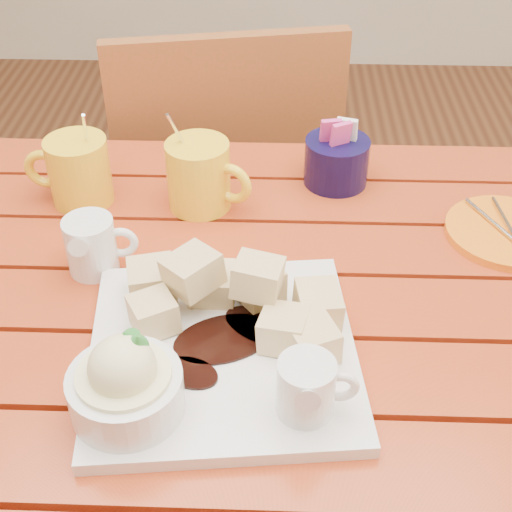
{
  "coord_description": "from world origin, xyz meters",
  "views": [
    {
      "loc": [
        0.07,
        -0.65,
        1.33
      ],
      "look_at": [
        0.05,
        0.0,
        0.82
      ],
      "focal_mm": 50.0,
      "sensor_mm": 36.0,
      "label": 1
    }
  ],
  "objects_px": {
    "coffee_mug_left": "(77,170)",
    "chair_far": "(225,198)",
    "orange_saucer": "(508,232)",
    "coffee_mug_right": "(200,175)",
    "table": "(218,363)",
    "dessert_plate": "(205,348)"
  },
  "relations": [
    {
      "from": "coffee_mug_left",
      "to": "chair_far",
      "type": "height_order",
      "value": "coffee_mug_left"
    },
    {
      "from": "orange_saucer",
      "to": "chair_far",
      "type": "bearing_deg",
      "value": 133.07
    },
    {
      "from": "coffee_mug_left",
      "to": "coffee_mug_right",
      "type": "xyz_separation_m",
      "value": [
        0.18,
        -0.01,
        0.0
      ]
    },
    {
      "from": "table",
      "to": "coffee_mug_left",
      "type": "xyz_separation_m",
      "value": [
        -0.21,
        0.22,
        0.16
      ]
    },
    {
      "from": "table",
      "to": "coffee_mug_left",
      "type": "relative_size",
      "value": 8.15
    },
    {
      "from": "chair_far",
      "to": "coffee_mug_right",
      "type": "bearing_deg",
      "value": 79.31
    },
    {
      "from": "table",
      "to": "coffee_mug_right",
      "type": "distance_m",
      "value": 0.27
    },
    {
      "from": "dessert_plate",
      "to": "table",
      "type": "bearing_deg",
      "value": 89.52
    },
    {
      "from": "table",
      "to": "orange_saucer",
      "type": "distance_m",
      "value": 0.43
    },
    {
      "from": "dessert_plate",
      "to": "chair_far",
      "type": "relative_size",
      "value": 0.36
    },
    {
      "from": "coffee_mug_right",
      "to": "orange_saucer",
      "type": "distance_m",
      "value": 0.43
    },
    {
      "from": "coffee_mug_left",
      "to": "coffee_mug_right",
      "type": "distance_m",
      "value": 0.18
    },
    {
      "from": "table",
      "to": "chair_far",
      "type": "relative_size",
      "value": 1.34
    },
    {
      "from": "dessert_plate",
      "to": "coffee_mug_right",
      "type": "distance_m",
      "value": 0.32
    },
    {
      "from": "table",
      "to": "coffee_mug_right",
      "type": "bearing_deg",
      "value": 99.87
    },
    {
      "from": "dessert_plate",
      "to": "coffee_mug_left",
      "type": "distance_m",
      "value": 0.39
    },
    {
      "from": "table",
      "to": "coffee_mug_right",
      "type": "height_order",
      "value": "coffee_mug_right"
    },
    {
      "from": "coffee_mug_right",
      "to": "table",
      "type": "bearing_deg",
      "value": -56.64
    },
    {
      "from": "coffee_mug_right",
      "to": "chair_far",
      "type": "distance_m",
      "value": 0.5
    },
    {
      "from": "table",
      "to": "dessert_plate",
      "type": "height_order",
      "value": "dessert_plate"
    },
    {
      "from": "coffee_mug_left",
      "to": "chair_far",
      "type": "relative_size",
      "value": 0.16
    },
    {
      "from": "table",
      "to": "dessert_plate",
      "type": "relative_size",
      "value": 3.74
    }
  ]
}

